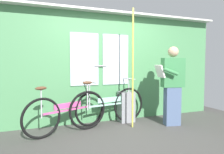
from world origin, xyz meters
The scene contains 7 objects.
ground_plane centered at (0.00, 0.00, -0.02)m, with size 6.47×3.91×0.04m, color #474442.
train_door_wall centered at (-0.01, 1.15, 1.25)m, with size 5.47×0.28×2.40m.
bicycle_near_door centered at (-0.97, 0.69, 0.38)m, with size 1.59×0.76×0.91m.
bicycle_leaning_behind centered at (-0.11, 0.79, 0.40)m, with size 1.71×0.49×0.96m.
passenger_reading_newspaper centered at (1.11, 0.37, 0.86)m, with size 0.60×0.52×1.62m.
trash_bin_by_wall centered at (0.33, 0.94, 0.33)m, with size 0.32×0.28×0.66m, color gray.
handrail_pole centered at (0.29, 0.52, 1.18)m, with size 0.04×0.04×2.36m, color #C6C14C.
Camera 1 is at (-1.46, -3.00, 1.26)m, focal length 31.77 mm.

